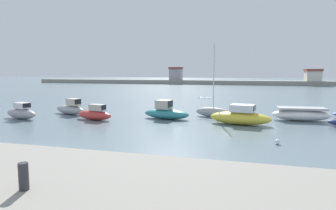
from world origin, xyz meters
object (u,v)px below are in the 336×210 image
(mooring_bollard, at_px, (24,176))
(moored_boat_3, at_px, (95,114))
(moored_boat_5, at_px, (213,112))
(moored_boat_7, at_px, (301,114))
(mooring_buoy_0, at_px, (277,142))
(moored_boat_1, at_px, (21,112))
(moored_boat_4, at_px, (166,112))
(moored_boat_6, at_px, (240,117))
(moored_boat_2, at_px, (70,109))

(mooring_bollard, distance_m, moored_boat_3, 21.30)
(mooring_bollard, height_order, moored_boat_5, moored_boat_5)
(moored_boat_3, relative_size, moored_boat_7, 0.75)
(moored_boat_7, height_order, mooring_buoy_0, moored_boat_7)
(mooring_bollard, relative_size, moored_boat_1, 0.14)
(moored_boat_7, bearing_deg, moored_boat_4, -173.08)
(moored_boat_1, distance_m, moored_boat_4, 13.56)
(mooring_bollard, distance_m, mooring_buoy_0, 15.29)
(moored_boat_6, bearing_deg, moored_boat_5, 136.68)
(moored_boat_2, xyz_separation_m, moored_boat_3, (4.22, -2.48, -0.07))
(moored_boat_2, distance_m, moored_boat_6, 17.23)
(moored_boat_1, bearing_deg, moored_boat_7, 28.68)
(moored_boat_5, bearing_deg, moored_boat_4, -136.45)
(moored_boat_6, height_order, mooring_buoy_0, moored_boat_6)
(moored_boat_2, relative_size, moored_boat_6, 0.84)
(moored_boat_6, bearing_deg, moored_boat_3, -166.17)
(mooring_bollard, bearing_deg, moored_boat_1, 132.48)
(moored_boat_4, bearing_deg, moored_boat_6, -0.28)
(mooring_bollard, relative_size, moored_boat_6, 0.11)
(moored_boat_3, bearing_deg, moored_boat_5, 35.35)
(mooring_bollard, distance_m, moored_boat_4, 21.73)
(mooring_bollard, bearing_deg, moored_boat_6, 79.82)
(moored_boat_1, relative_size, moored_boat_4, 0.89)
(moored_boat_7, distance_m, mooring_buoy_0, 10.29)
(mooring_bollard, relative_size, moored_boat_5, 0.08)
(moored_boat_4, relative_size, mooring_buoy_0, 14.82)
(moored_boat_2, relative_size, mooring_buoy_0, 14.03)
(moored_boat_3, xyz_separation_m, moored_boat_6, (12.96, 1.20, 0.13))
(moored_boat_5, relative_size, mooring_buoy_0, 22.15)
(moored_boat_4, xyz_separation_m, moored_boat_5, (4.11, 2.31, -0.06))
(moored_boat_7, xyz_separation_m, mooring_buoy_0, (-2.75, -9.91, -0.41))
(moored_boat_1, distance_m, moored_boat_2, 4.69)
(moored_boat_4, distance_m, moored_boat_7, 12.25)
(moored_boat_1, xyz_separation_m, moored_boat_3, (6.90, 1.37, -0.07))
(moored_boat_4, bearing_deg, mooring_bollard, -72.31)
(moored_boat_6, relative_size, mooring_buoy_0, 16.70)
(moored_boat_1, distance_m, mooring_buoy_0, 22.64)
(moored_boat_7, bearing_deg, moored_boat_3, -169.64)
(moored_boat_1, bearing_deg, moored_boat_2, 70.24)
(moored_boat_5, bearing_deg, moored_boat_2, -157.25)
(mooring_buoy_0, bearing_deg, moored_boat_1, 170.24)
(mooring_bollard, bearing_deg, moored_boat_2, 122.13)
(moored_boat_6, xyz_separation_m, mooring_buoy_0, (2.44, -6.41, -0.50))
(mooring_bollard, height_order, moored_boat_4, mooring_bollard)
(moored_boat_3, xyz_separation_m, moored_boat_7, (18.15, 4.70, 0.04))
(moored_boat_7, bearing_deg, mooring_bollard, -114.54)
(moored_boat_3, xyz_separation_m, mooring_buoy_0, (15.40, -5.21, -0.37))
(moored_boat_6, height_order, moored_boat_7, moored_boat_6)
(moored_boat_2, distance_m, moored_boat_7, 22.49)
(moored_boat_2, relative_size, moored_boat_4, 0.95)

